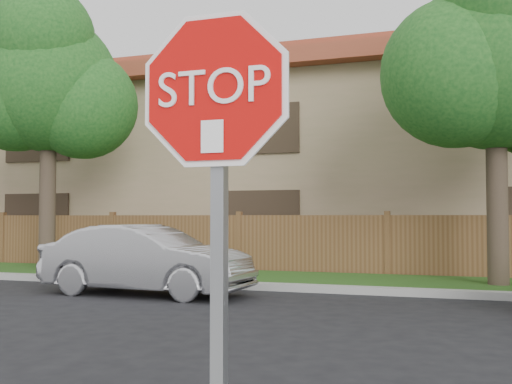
% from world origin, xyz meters
% --- Properties ---
extents(far_curb, '(70.00, 0.30, 0.15)m').
position_xyz_m(far_curb, '(0.00, 8.15, 0.07)').
color(far_curb, gray).
rests_on(far_curb, ground).
extents(grass_strip, '(70.00, 3.00, 0.12)m').
position_xyz_m(grass_strip, '(0.00, 9.80, 0.06)').
color(grass_strip, '#1E4714').
rests_on(grass_strip, ground).
extents(fence, '(70.00, 0.12, 1.60)m').
position_xyz_m(fence, '(0.00, 11.40, 0.80)').
color(fence, brown).
rests_on(fence, ground).
extents(apartment_building, '(35.20, 9.20, 7.20)m').
position_xyz_m(apartment_building, '(0.00, 17.00, 3.53)').
color(apartment_building, '#98855E').
rests_on(apartment_building, ground).
extents(tree_left, '(4.80, 3.90, 7.78)m').
position_xyz_m(tree_left, '(-8.98, 9.57, 5.22)').
color(tree_left, '#382B21').
rests_on(tree_left, ground).
extents(tree_mid, '(4.80, 3.90, 7.35)m').
position_xyz_m(tree_mid, '(2.52, 9.57, 4.87)').
color(tree_mid, '#382B21').
rests_on(tree_mid, ground).
extents(stop_sign, '(1.01, 0.13, 2.55)m').
position_xyz_m(stop_sign, '(0.65, -1.48, 1.83)').
color(stop_sign, gray).
rests_on(stop_sign, sidewalk_near).
extents(sedan_left, '(4.31, 1.68, 1.40)m').
position_xyz_m(sedan_left, '(-4.21, 6.63, 0.70)').
color(sedan_left, '#ADADB2').
rests_on(sedan_left, ground).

